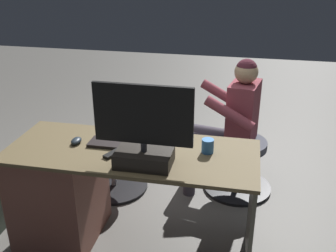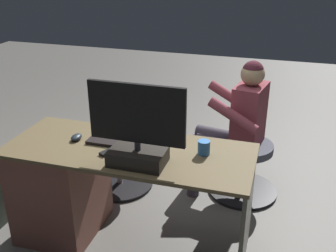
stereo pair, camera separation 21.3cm
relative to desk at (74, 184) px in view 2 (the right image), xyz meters
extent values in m
plane|color=#62605A|center=(-0.41, -0.34, -0.38)|extent=(10.00, 10.00, 0.00)
cube|color=brown|center=(-0.41, 0.00, 0.32)|extent=(1.55, 0.61, 0.02)
cube|color=brown|center=(0.10, 0.00, -0.04)|extent=(0.50, 0.56, 0.69)
cube|color=#585647|center=(-1.17, 0.00, -0.04)|extent=(0.02, 0.55, 0.69)
cube|color=black|center=(-0.54, 0.16, 0.38)|extent=(0.32, 0.20, 0.09)
cylinder|color=#333338|center=(-0.54, 0.16, 0.45)|extent=(0.04, 0.04, 0.05)
cube|color=black|center=(-0.54, 0.16, 0.64)|extent=(0.56, 0.02, 0.34)
cube|color=black|center=(-0.54, 0.14, 0.64)|extent=(0.51, 0.00, 0.31)
cube|color=black|center=(-0.34, -0.05, 0.34)|extent=(0.42, 0.14, 0.02)
ellipsoid|color=#202932|center=(-0.05, -0.02, 0.35)|extent=(0.06, 0.10, 0.04)
cylinder|color=#3372BF|center=(-0.88, -0.07, 0.38)|extent=(0.07, 0.07, 0.09)
cube|color=black|center=(-0.33, 0.07, 0.34)|extent=(0.10, 0.15, 0.02)
cube|color=silver|center=(-0.51, 0.01, 0.35)|extent=(0.22, 0.30, 0.02)
cylinder|color=black|center=(-0.05, -0.64, -0.37)|extent=(0.56, 0.56, 0.03)
cylinder|color=gray|center=(-0.05, -0.64, -0.18)|extent=(0.04, 0.04, 0.36)
cylinder|color=maroon|center=(-0.05, -0.64, 0.03)|extent=(0.44, 0.44, 0.06)
ellipsoid|color=tan|center=(-0.05, -0.64, 0.15)|extent=(0.16, 0.14, 0.17)
sphere|color=tan|center=(-0.05, -0.64, 0.28)|extent=(0.13, 0.13, 0.13)
sphere|color=beige|center=(-0.05, -0.69, 0.28)|extent=(0.05, 0.05, 0.05)
sphere|color=tan|center=(-0.09, -0.64, 0.33)|extent=(0.05, 0.05, 0.05)
sphere|color=tan|center=(0.00, -0.64, 0.33)|extent=(0.05, 0.05, 0.05)
cylinder|color=tan|center=(-0.13, -0.67, 0.18)|extent=(0.05, 0.13, 0.09)
cylinder|color=tan|center=(0.04, -0.67, 0.18)|extent=(0.05, 0.13, 0.09)
cylinder|color=tan|center=(-0.09, -0.73, 0.09)|extent=(0.06, 0.10, 0.06)
cylinder|color=tan|center=(0.00, -0.73, 0.09)|extent=(0.06, 0.10, 0.06)
cylinder|color=black|center=(-1.07, -0.84, -0.37)|extent=(0.56, 0.56, 0.03)
cylinder|color=gray|center=(-1.07, -0.84, -0.18)|extent=(0.04, 0.04, 0.36)
cylinder|color=#4F5260|center=(-1.07, -0.84, 0.03)|extent=(0.42, 0.42, 0.06)
cube|color=#923F4A|center=(-1.07, -0.84, 0.30)|extent=(0.26, 0.35, 0.49)
sphere|color=tan|center=(-1.07, -0.84, 0.63)|extent=(0.18, 0.18, 0.18)
sphere|color=#50212C|center=(-1.07, -0.84, 0.65)|extent=(0.16, 0.16, 0.16)
cylinder|color=#923F4A|center=(-0.97, -0.62, 0.38)|extent=(0.39, 0.15, 0.23)
cylinder|color=#923F4A|center=(-0.90, -1.01, 0.38)|extent=(0.39, 0.15, 0.23)
cylinder|color=#3D3844|center=(-0.88, -0.71, 0.08)|extent=(0.42, 0.18, 0.11)
cylinder|color=#3D3844|center=(-0.68, -0.67, -0.16)|extent=(0.10, 0.10, 0.44)
cylinder|color=#3D3844|center=(-0.85, -0.88, 0.08)|extent=(0.42, 0.18, 0.11)
cylinder|color=#3D3844|center=(-0.65, -0.85, -0.16)|extent=(0.10, 0.10, 0.44)
camera|label=1|loc=(-1.07, 2.08, 1.46)|focal=42.51mm
camera|label=2|loc=(-1.28, 2.03, 1.46)|focal=42.51mm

